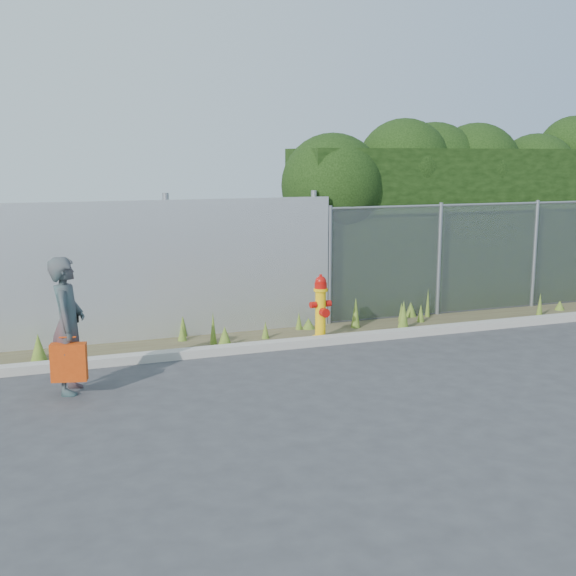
# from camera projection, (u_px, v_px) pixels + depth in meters

# --- Properties ---
(ground) EXTENTS (80.00, 80.00, 0.00)m
(ground) POSITION_uv_depth(u_px,v_px,m) (347.00, 381.00, 9.33)
(ground) COLOR #38373A
(ground) RESTS_ON ground
(curb) EXTENTS (16.00, 0.22, 0.12)m
(curb) POSITION_uv_depth(u_px,v_px,m) (297.00, 343.00, 10.98)
(curb) COLOR #A59F95
(curb) RESTS_ON ground
(weed_strip) EXTENTS (16.00, 1.31, 0.52)m
(weed_strip) POSITION_uv_depth(u_px,v_px,m) (224.00, 335.00, 11.22)
(weed_strip) COLOR brown
(weed_strip) RESTS_ON ground
(corrugated_fence) EXTENTS (8.50, 0.21, 2.30)m
(corrugated_fence) POSITION_uv_depth(u_px,v_px,m) (67.00, 275.00, 10.79)
(corrugated_fence) COLOR #B5B8BC
(corrugated_fence) RESTS_ON ground
(chainlink_fence) EXTENTS (6.50, 0.07, 2.05)m
(chainlink_fence) POSITION_uv_depth(u_px,v_px,m) (488.00, 257.00, 13.36)
(chainlink_fence) COLOR gray
(chainlink_fence) RESTS_ON ground
(hedge) EXTENTS (7.67, 2.24, 3.70)m
(hedge) POSITION_uv_depth(u_px,v_px,m) (460.00, 199.00, 14.14)
(hedge) COLOR black
(hedge) RESTS_ON ground
(fire_hydrant) EXTENTS (0.35, 0.31, 1.05)m
(fire_hydrant) POSITION_uv_depth(u_px,v_px,m) (321.00, 308.00, 11.33)
(fire_hydrant) COLOR yellow
(fire_hydrant) RESTS_ON ground
(woman) EXTENTS (0.53, 0.69, 1.68)m
(woman) POSITION_uv_depth(u_px,v_px,m) (68.00, 325.00, 8.75)
(woman) COLOR #106868
(woman) RESTS_ON ground
(red_tote_bag) EXTENTS (0.42, 0.15, 0.55)m
(red_tote_bag) POSITION_uv_depth(u_px,v_px,m) (69.00, 362.00, 8.60)
(red_tote_bag) COLOR #B6320A
(black_shoulder_bag) EXTENTS (0.21, 0.09, 0.16)m
(black_shoulder_bag) POSITION_uv_depth(u_px,v_px,m) (70.00, 316.00, 8.88)
(black_shoulder_bag) COLOR black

